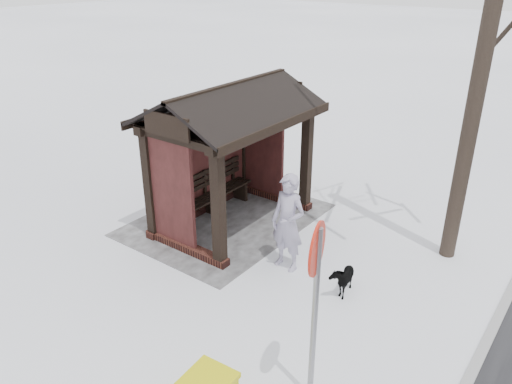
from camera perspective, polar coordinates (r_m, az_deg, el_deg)
ground at (r=11.07m, az=-2.56°, el=-3.47°), size 120.00×120.00×0.00m
kerb at (r=9.17m, az=25.91°, el=-12.89°), size 120.00×0.15×0.06m
trampled_patch at (r=11.18m, az=-3.36°, el=-3.14°), size 4.20×3.20×0.02m
bus_shelter at (r=10.32m, az=-3.47°, el=7.43°), size 3.60×2.40×3.09m
pedestrian at (r=9.08m, az=3.67°, el=-3.53°), size 0.48×0.70×1.87m
dog at (r=8.86m, az=9.84°, el=-9.56°), size 0.75×0.45×0.59m
road_sign at (r=5.98m, az=6.82°, el=-9.91°), size 0.65×0.21×2.60m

